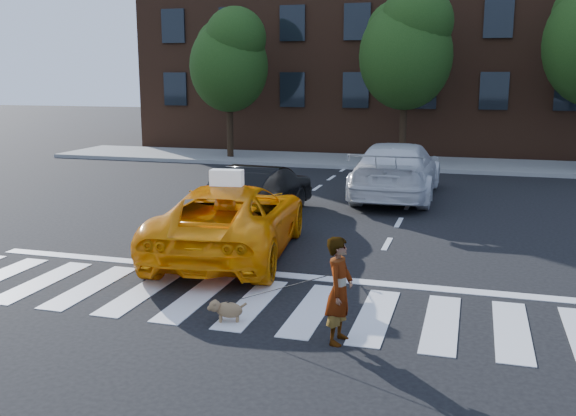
{
  "coord_description": "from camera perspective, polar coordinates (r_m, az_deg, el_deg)",
  "views": [
    {
      "loc": [
        3.33,
        -9.33,
        3.63
      ],
      "look_at": [
        -0.11,
        2.45,
        1.1
      ],
      "focal_mm": 40.0,
      "sensor_mm": 36.0,
      "label": 1
    }
  ],
  "objects": [
    {
      "name": "woman",
      "position": [
        8.87,
        4.59,
        -7.3
      ],
      "size": [
        0.42,
        0.59,
        1.51
      ],
      "primitive_type": "imported",
      "rotation": [
        0.0,
        0.0,
        1.46
      ],
      "color": "#999999",
      "rests_on": "ground"
    },
    {
      "name": "taxi_sign",
      "position": [
        12.89,
        -5.46,
        2.7
      ],
      "size": [
        0.68,
        0.36,
        0.32
      ],
      "primitive_type": "cube",
      "rotation": [
        0.0,
        0.0,
        3.27
      ],
      "color": "white",
      "rests_on": "taxi"
    },
    {
      "name": "taxi",
      "position": [
        13.24,
        -5.07,
        -1.01
      ],
      "size": [
        3.1,
        5.58,
        1.48
      ],
      "primitive_type": "imported",
      "rotation": [
        0.0,
        0.0,
        3.27
      ],
      "color": "orange",
      "rests_on": "ground"
    },
    {
      "name": "ground",
      "position": [
        10.55,
        -3.2,
        -8.5
      ],
      "size": [
        120.0,
        120.0,
        0.0
      ],
      "primitive_type": "plane",
      "color": "black",
      "rests_on": "ground"
    },
    {
      "name": "black_sedan",
      "position": [
        16.81,
        -2.48,
        1.55
      ],
      "size": [
        1.79,
        4.25,
        1.37
      ],
      "primitive_type": "imported",
      "rotation": [
        0.0,
        0.0,
        3.06
      ],
      "color": "black",
      "rests_on": "ground"
    },
    {
      "name": "tree_left",
      "position": [
        28.28,
        -5.23,
        13.25
      ],
      "size": [
        3.39,
        3.38,
        6.5
      ],
      "color": "black",
      "rests_on": "ground"
    },
    {
      "name": "white_suv",
      "position": [
        19.69,
        9.66,
        3.35
      ],
      "size": [
        2.37,
        5.81,
        1.68
      ],
      "primitive_type": "imported",
      "rotation": [
        0.0,
        0.0,
        3.14
      ],
      "color": "silver",
      "rests_on": "ground"
    },
    {
      "name": "stop_line",
      "position": [
        11.98,
        -0.64,
        -5.95
      ],
      "size": [
        12.0,
        0.3,
        0.01
      ],
      "primitive_type": "cube",
      "color": "silver",
      "rests_on": "ground"
    },
    {
      "name": "sidewalk_far",
      "position": [
        27.27,
        9.14,
        4.02
      ],
      "size": [
        30.0,
        4.0,
        0.15
      ],
      "primitive_type": "cube",
      "color": "slate",
      "rests_on": "ground"
    },
    {
      "name": "building",
      "position": [
        34.57,
        11.1,
        15.38
      ],
      "size": [
        26.0,
        10.0,
        12.0
      ],
      "primitive_type": "cube",
      "color": "#4C2B1B",
      "rests_on": "ground"
    },
    {
      "name": "tree_mid",
      "position": [
        26.5,
        10.52,
        14.11
      ],
      "size": [
        3.69,
        3.69,
        7.1
      ],
      "color": "black",
      "rests_on": "ground"
    },
    {
      "name": "dog",
      "position": [
        9.78,
        -5.54,
        -8.95
      ],
      "size": [
        0.59,
        0.35,
        0.34
      ],
      "rotation": [
        0.0,
        0.0,
        0.32
      ],
      "color": "#9A754E",
      "rests_on": "ground"
    },
    {
      "name": "crosswalk",
      "position": [
        10.54,
        -3.2,
        -8.47
      ],
      "size": [
        13.0,
        2.4,
        0.01
      ],
      "primitive_type": "cube",
      "color": "silver",
      "rests_on": "ground"
    }
  ]
}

